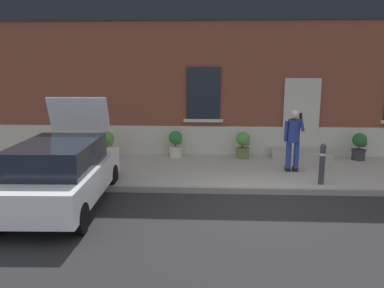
{
  "coord_description": "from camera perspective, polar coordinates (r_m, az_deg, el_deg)",
  "views": [
    {
      "loc": [
        -1.07,
        -8.33,
        3.11
      ],
      "look_at": [
        -1.56,
        1.6,
        1.1
      ],
      "focal_mm": 36.71,
      "sensor_mm": 36.0,
      "label": 1
    }
  ],
  "objects": [
    {
      "name": "ground_plane",
      "position": [
        8.95,
        9.61,
        -9.07
      ],
      "size": [
        80.0,
        80.0,
        0.0
      ],
      "primitive_type": "plane",
      "color": "#232326"
    },
    {
      "name": "sidewalk",
      "position": [
        11.58,
        8.03,
        -3.87
      ],
      "size": [
        24.0,
        3.6,
        0.15
      ],
      "primitive_type": "cube",
      "color": "#99968E",
      "rests_on": "ground"
    },
    {
      "name": "curb_edge",
      "position": [
        9.81,
        8.99,
        -6.74
      ],
      "size": [
        24.0,
        0.12,
        0.15
      ],
      "primitive_type": "cube",
      "color": "gray",
      "rests_on": "ground"
    },
    {
      "name": "building_facade",
      "position": [
        13.67,
        7.54,
        13.93
      ],
      "size": [
        24.0,
        1.52,
        7.5
      ],
      "color": "brown",
      "rests_on": "ground"
    },
    {
      "name": "entrance_stoop",
      "position": [
        13.3,
        15.52,
        -1.26
      ],
      "size": [
        1.94,
        0.64,
        0.32
      ],
      "color": "#9E998E",
      "rests_on": "sidewalk"
    },
    {
      "name": "hatchback_car_white",
      "position": [
        9.07,
        -18.47,
        -3.93
      ],
      "size": [
        1.91,
        4.12,
        2.34
      ],
      "color": "white",
      "rests_on": "ground"
    },
    {
      "name": "bollard_near_person",
      "position": [
        10.35,
        18.39,
        -2.55
      ],
      "size": [
        0.15,
        0.15,
        1.04
      ],
      "color": "#333338",
      "rests_on": "sidewalk"
    },
    {
      "name": "person_on_phone",
      "position": [
        11.26,
        14.53,
        1.05
      ],
      "size": [
        0.51,
        0.47,
        1.75
      ],
      "rotation": [
        0.0,
        0.0,
        -0.01
      ],
      "color": "navy",
      "rests_on": "sidewalk"
    },
    {
      "name": "planter_terracotta",
      "position": [
        12.9,
        -12.17,
        -0.02
      ],
      "size": [
        0.44,
        0.44,
        0.86
      ],
      "color": "#B25B38",
      "rests_on": "sidewalk"
    },
    {
      "name": "planter_cream",
      "position": [
        12.77,
        -2.38,
        0.12
      ],
      "size": [
        0.44,
        0.44,
        0.86
      ],
      "color": "beige",
      "rests_on": "sidewalk"
    },
    {
      "name": "planter_olive",
      "position": [
        12.68,
        7.43,
        -0.05
      ],
      "size": [
        0.44,
        0.44,
        0.86
      ],
      "color": "#606B38",
      "rests_on": "sidewalk"
    },
    {
      "name": "planter_charcoal",
      "position": [
        13.43,
        23.15,
        -0.24
      ],
      "size": [
        0.44,
        0.44,
        0.86
      ],
      "color": "#2D2D30",
      "rests_on": "sidewalk"
    }
  ]
}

